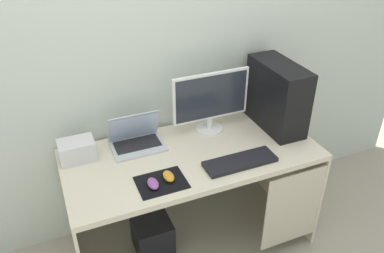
{
  "coord_description": "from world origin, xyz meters",
  "views": [
    {
      "loc": [
        -0.73,
        -1.74,
        2.05
      ],
      "look_at": [
        0.0,
        0.0,
        0.91
      ],
      "focal_mm": 36.58,
      "sensor_mm": 36.0,
      "label": 1
    }
  ],
  "objects_px": {
    "pc_tower": "(277,96)",
    "subwoofer": "(153,235)",
    "keyboard": "(240,162)",
    "projector": "(77,150)",
    "mouse_right": "(153,184)",
    "mouse_left": "(169,176)",
    "monitor": "(211,101)",
    "laptop": "(137,139)"
  },
  "relations": [
    {
      "from": "pc_tower",
      "to": "subwoofer",
      "type": "height_order",
      "value": "pc_tower"
    },
    {
      "from": "keyboard",
      "to": "subwoofer",
      "type": "bearing_deg",
      "value": 153.94
    },
    {
      "from": "subwoofer",
      "to": "projector",
      "type": "bearing_deg",
      "value": 155.32
    },
    {
      "from": "subwoofer",
      "to": "mouse_right",
      "type": "bearing_deg",
      "value": -99.64
    },
    {
      "from": "mouse_left",
      "to": "subwoofer",
      "type": "distance_m",
      "value": 0.67
    },
    {
      "from": "monitor",
      "to": "laptop",
      "type": "bearing_deg",
      "value": 178.28
    },
    {
      "from": "mouse_left",
      "to": "mouse_right",
      "type": "relative_size",
      "value": 1.0
    },
    {
      "from": "laptop",
      "to": "subwoofer",
      "type": "relative_size",
      "value": 1.32
    },
    {
      "from": "laptop",
      "to": "keyboard",
      "type": "relative_size",
      "value": 0.74
    },
    {
      "from": "pc_tower",
      "to": "subwoofer",
      "type": "xyz_separation_m",
      "value": [
        -0.88,
        -0.05,
        -0.82
      ]
    },
    {
      "from": "mouse_right",
      "to": "subwoofer",
      "type": "bearing_deg",
      "value": 80.36
    },
    {
      "from": "keyboard",
      "to": "mouse_right",
      "type": "distance_m",
      "value": 0.52
    },
    {
      "from": "keyboard",
      "to": "subwoofer",
      "type": "height_order",
      "value": "keyboard"
    },
    {
      "from": "pc_tower",
      "to": "mouse_right",
      "type": "xyz_separation_m",
      "value": [
        -0.92,
        -0.29,
        -0.19
      ]
    },
    {
      "from": "projector",
      "to": "keyboard",
      "type": "bearing_deg",
      "value": -25.47
    },
    {
      "from": "pc_tower",
      "to": "monitor",
      "type": "bearing_deg",
      "value": 165.99
    },
    {
      "from": "laptop",
      "to": "mouse_left",
      "type": "distance_m",
      "value": 0.39
    },
    {
      "from": "monitor",
      "to": "subwoofer",
      "type": "distance_m",
      "value": 0.96
    },
    {
      "from": "keyboard",
      "to": "subwoofer",
      "type": "xyz_separation_m",
      "value": [
        -0.48,
        0.23,
        -0.62
      ]
    },
    {
      "from": "monitor",
      "to": "mouse_right",
      "type": "relative_size",
      "value": 5.19
    },
    {
      "from": "laptop",
      "to": "subwoofer",
      "type": "bearing_deg",
      "value": -86.38
    },
    {
      "from": "pc_tower",
      "to": "mouse_right",
      "type": "distance_m",
      "value": 0.99
    },
    {
      "from": "monitor",
      "to": "mouse_left",
      "type": "xyz_separation_m",
      "value": [
        -0.42,
        -0.37,
        -0.19
      ]
    },
    {
      "from": "monitor",
      "to": "projector",
      "type": "relative_size",
      "value": 2.49
    },
    {
      "from": "pc_tower",
      "to": "monitor",
      "type": "distance_m",
      "value": 0.43
    },
    {
      "from": "laptop",
      "to": "subwoofer",
      "type": "distance_m",
      "value": 0.67
    },
    {
      "from": "projector",
      "to": "mouse_right",
      "type": "xyz_separation_m",
      "value": [
        0.32,
        -0.4,
        -0.04
      ]
    },
    {
      "from": "monitor",
      "to": "keyboard",
      "type": "height_order",
      "value": "monitor"
    },
    {
      "from": "monitor",
      "to": "keyboard",
      "type": "bearing_deg",
      "value": -89.22
    },
    {
      "from": "pc_tower",
      "to": "laptop",
      "type": "relative_size",
      "value": 1.47
    },
    {
      "from": "monitor",
      "to": "laptop",
      "type": "height_order",
      "value": "monitor"
    },
    {
      "from": "pc_tower",
      "to": "mouse_left",
      "type": "xyz_separation_m",
      "value": [
        -0.83,
        -0.27,
        -0.19
      ]
    },
    {
      "from": "pc_tower",
      "to": "keyboard",
      "type": "bearing_deg",
      "value": -144.78
    },
    {
      "from": "pc_tower",
      "to": "laptop",
      "type": "height_order",
      "value": "pc_tower"
    },
    {
      "from": "keyboard",
      "to": "mouse_left",
      "type": "height_order",
      "value": "mouse_left"
    },
    {
      "from": "keyboard",
      "to": "mouse_left",
      "type": "relative_size",
      "value": 4.38
    },
    {
      "from": "mouse_left",
      "to": "subwoofer",
      "type": "height_order",
      "value": "mouse_left"
    },
    {
      "from": "pc_tower",
      "to": "monitor",
      "type": "relative_size",
      "value": 0.92
    },
    {
      "from": "pc_tower",
      "to": "monitor",
      "type": "xyz_separation_m",
      "value": [
        -0.41,
        0.1,
        0.0
      ]
    },
    {
      "from": "monitor",
      "to": "mouse_left",
      "type": "distance_m",
      "value": 0.59
    },
    {
      "from": "keyboard",
      "to": "mouse_left",
      "type": "bearing_deg",
      "value": 177.29
    },
    {
      "from": "pc_tower",
      "to": "mouse_left",
      "type": "relative_size",
      "value": 4.75
    }
  ]
}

